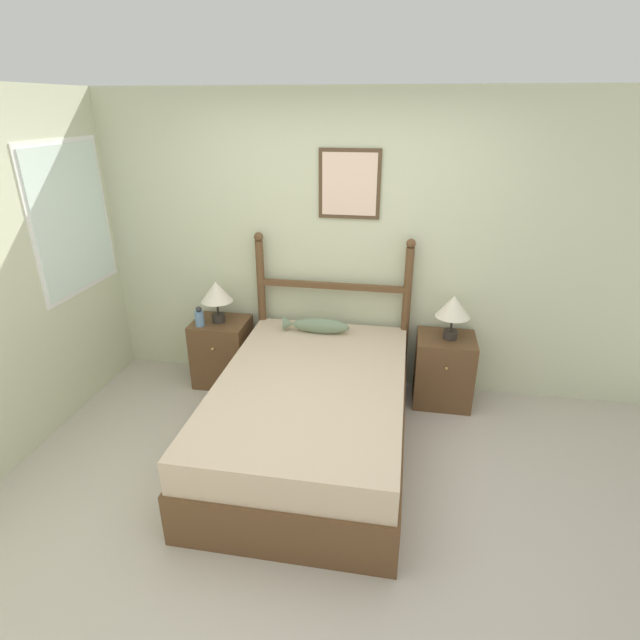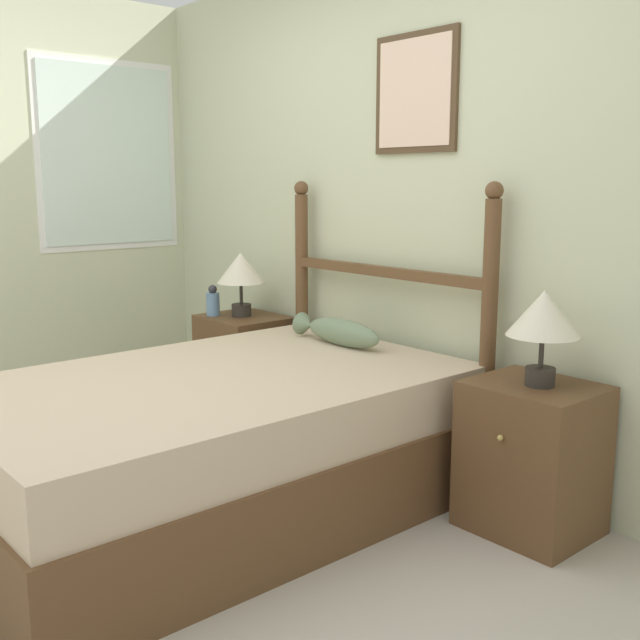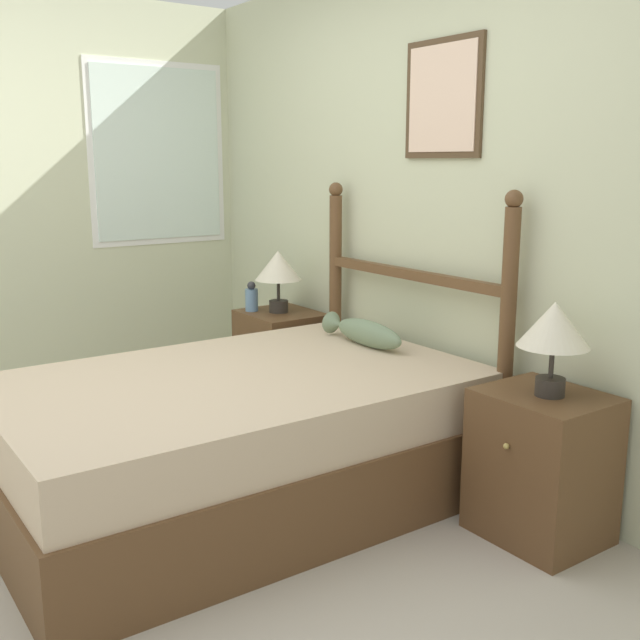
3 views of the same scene
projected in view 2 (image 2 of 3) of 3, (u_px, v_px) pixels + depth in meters
ground_plane at (89, 555)px, 2.85m from camera, size 16.00×16.00×0.00m
wall_back at (405, 207)px, 3.73m from camera, size 6.40×0.08×2.55m
bed at (216, 443)px, 3.21m from camera, size 1.37×2.10×0.60m
headboard at (383, 311)px, 3.78m from camera, size 1.37×0.08×1.40m
nightstand_left at (244, 366)px, 4.50m from camera, size 0.49×0.44×0.61m
nightstand_right at (532, 458)px, 3.02m from camera, size 0.49×0.44×0.61m
table_lamp_left at (241, 271)px, 4.39m from camera, size 0.28×0.28×0.38m
table_lamp_right at (543, 317)px, 2.89m from camera, size 0.28×0.28×0.38m
bottle at (213, 302)px, 4.45m from camera, size 0.08×0.08×0.18m
fish_pillow at (337, 331)px, 3.74m from camera, size 0.57×0.12×0.13m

